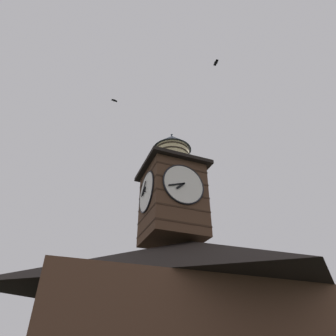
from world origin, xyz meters
name	(u,v)px	position (x,y,z in m)	size (l,w,h in m)	color
building_main	(193,305)	(-0.45, -1.13, 3.49)	(15.34, 11.93, 6.82)	brown
clock_tower	(172,189)	(0.41, -1.70, 10.38)	(4.11, 4.11, 8.20)	#4C3323
pine_tree_behind	(166,289)	(-1.58, -7.73, 5.37)	(6.31, 6.31, 13.62)	#473323
moon	(162,281)	(-10.27, -31.48, 11.12)	(1.41, 1.41, 1.41)	silver
flying_bird_high	(216,63)	(-0.49, 3.63, 17.11)	(0.25, 0.48, 0.14)	black
flying_bird_low	(114,100)	(4.73, -2.96, 18.04)	(0.47, 0.24, 0.12)	black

